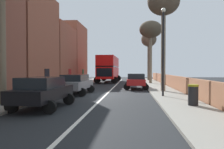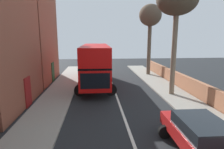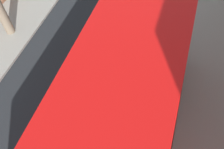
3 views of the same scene
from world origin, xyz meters
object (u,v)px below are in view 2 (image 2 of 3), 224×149
Objects in this scene: parked_car_red_right_4 at (199,134)px; street_tree_right_5 at (150,17)px; double_decker_bus at (96,63)px; street_tree_right_3 at (177,2)px.

street_tree_right_5 reaches higher than parked_car_red_right_4.
street_tree_right_5 is at bearing 35.95° from double_decker_bus.
street_tree_right_3 reaches higher than street_tree_right_5.
street_tree_right_5 is at bearing 87.24° from street_tree_right_3.
double_decker_bus is at bearing 109.21° from parked_car_red_right_4.
street_tree_right_3 is at bearing -31.17° from double_decker_bus.
street_tree_right_3 is 1.00× the size of street_tree_right_5.
street_tree_right_5 is (2.59, 16.98, 6.31)m from parked_car_red_right_4.
parked_car_red_right_4 is at bearing -98.68° from street_tree_right_5.
street_tree_right_3 reaches higher than parked_car_red_right_4.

